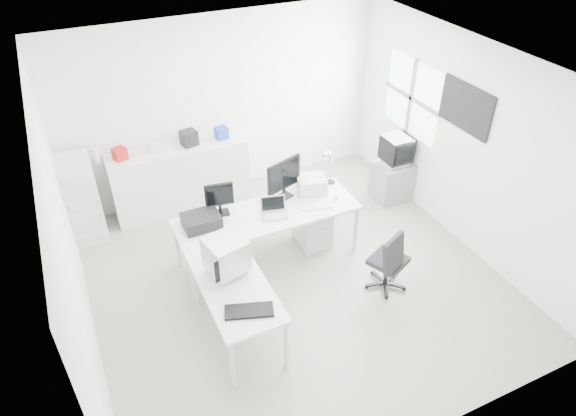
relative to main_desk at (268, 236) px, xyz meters
name	(u,v)px	position (x,y,z in m)	size (l,w,h in m)	color
floor	(294,278)	(0.14, -0.53, -0.38)	(5.00, 5.00, 0.01)	beige
ceiling	(297,72)	(0.14, -0.53, 2.42)	(5.00, 5.00, 0.01)	white
back_wall	(224,107)	(0.14, 1.97, 1.02)	(5.00, 0.02, 2.80)	white
left_wall	(67,248)	(-2.36, -0.53, 1.02)	(0.02, 5.00, 2.80)	white
right_wall	(465,145)	(2.64, -0.53, 1.02)	(0.02, 5.00, 2.80)	white
window	(411,98)	(2.62, 0.67, 1.23)	(0.02, 1.20, 1.10)	white
wall_picture	(466,107)	(2.61, -0.43, 1.52)	(0.04, 0.90, 0.60)	black
main_desk	(268,236)	(0.00, 0.00, 0.00)	(2.40, 0.80, 0.75)	silver
side_desk	(237,311)	(-0.85, -1.10, 0.00)	(0.70, 1.40, 0.75)	silver
drawer_pedestal	(313,225)	(0.70, 0.05, -0.08)	(0.40, 0.50, 0.60)	silver
inkjet_printer	(201,221)	(-0.85, 0.10, 0.46)	(0.45, 0.35, 0.16)	black
lcd_monitor_small	(219,199)	(-0.55, 0.25, 0.60)	(0.36, 0.21, 0.46)	black
lcd_monitor_large	(284,179)	(0.35, 0.25, 0.67)	(0.56, 0.22, 0.58)	black
laptop	(274,209)	(0.05, -0.10, 0.49)	(0.34, 0.35, 0.22)	#B7B7BA
white_keyboard	(317,206)	(0.65, -0.15, 0.38)	(0.42, 0.13, 0.02)	silver
white_mouse	(335,198)	(0.95, -0.10, 0.41)	(0.06, 0.06, 0.06)	silver
laser_printer	(311,184)	(0.75, 0.22, 0.48)	(0.38, 0.33, 0.22)	#BEBEBE
desk_lamp	(332,166)	(1.10, 0.30, 0.64)	(0.18, 0.18, 0.53)	silver
crt_monitor	(226,256)	(-0.85, -0.85, 0.63)	(0.44, 0.44, 0.50)	#B7B7BA
black_keyboard	(249,311)	(-0.85, -1.50, 0.39)	(0.50, 0.20, 0.03)	black
office_chair	(389,258)	(1.14, -1.14, 0.09)	(0.53, 0.53, 0.92)	#242729
tv_cabinet	(392,181)	(2.36, 0.52, -0.06)	(0.57, 0.47, 0.62)	gray
crt_tv	(396,151)	(2.36, 0.52, 0.47)	(0.50, 0.48, 0.45)	black
sideboard	(181,177)	(-0.71, 1.71, 0.14)	(2.06, 0.51, 1.03)	silver
clutter_box_a	(120,154)	(-1.51, 1.71, 0.74)	(0.17, 0.15, 0.17)	maroon
clutter_box_b	(155,148)	(-1.01, 1.71, 0.72)	(0.14, 0.12, 0.14)	silver
clutter_box_c	(189,138)	(-0.51, 1.71, 0.76)	(0.22, 0.20, 0.22)	black
clutter_box_d	(222,133)	(-0.01, 1.71, 0.74)	(0.18, 0.15, 0.18)	#163E9F
clutter_bottle	(97,156)	(-1.81, 1.75, 0.76)	(0.07, 0.07, 0.22)	silver
filing_cabinet	(82,200)	(-2.14, 1.53, 0.26)	(0.45, 0.53, 1.28)	silver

